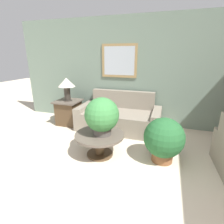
# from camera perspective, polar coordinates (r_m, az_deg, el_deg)

# --- Properties ---
(wall_back) EXTENTS (6.90, 0.09, 2.60)m
(wall_back) POSITION_cam_1_polar(r_m,az_deg,el_deg) (4.39, 10.74, 12.45)
(wall_back) COLOR slate
(wall_back) RESTS_ON ground_plane
(couch_main) EXTENTS (1.94, 0.93, 0.87)m
(couch_main) POSITION_cam_1_polar(r_m,az_deg,el_deg) (4.23, 2.32, -1.76)
(couch_main) COLOR gray
(couch_main) RESTS_ON ground_plane
(coffee_table) EXTENTS (0.86, 0.86, 0.41)m
(coffee_table) POSITION_cam_1_polar(r_m,az_deg,el_deg) (3.12, -4.07, -8.98)
(coffee_table) COLOR #4C3823
(coffee_table) RESTS_ON ground_plane
(side_table) EXTENTS (0.60, 0.60, 0.62)m
(side_table) POSITION_cam_1_polar(r_m,az_deg,el_deg) (4.64, -13.94, 0.00)
(side_table) COLOR #4C3823
(side_table) RESTS_ON ground_plane
(table_lamp) EXTENTS (0.42, 0.42, 0.57)m
(table_lamp) POSITION_cam_1_polar(r_m,az_deg,el_deg) (4.48, -14.63, 8.66)
(table_lamp) COLOR #2D2823
(table_lamp) RESTS_ON side_table
(potted_plant_on_table) EXTENTS (0.59, 0.59, 0.65)m
(potted_plant_on_table) POSITION_cam_1_polar(r_m,az_deg,el_deg) (2.93, -3.34, -1.22)
(potted_plant_on_table) COLOR #4C4742
(potted_plant_on_table) RESTS_ON coffee_table
(potted_plant_floor) EXTENTS (0.66, 0.66, 0.76)m
(potted_plant_floor) POSITION_cam_1_polar(r_m,az_deg,el_deg) (3.02, 16.55, -8.43)
(potted_plant_floor) COLOR brown
(potted_plant_floor) RESTS_ON ground_plane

